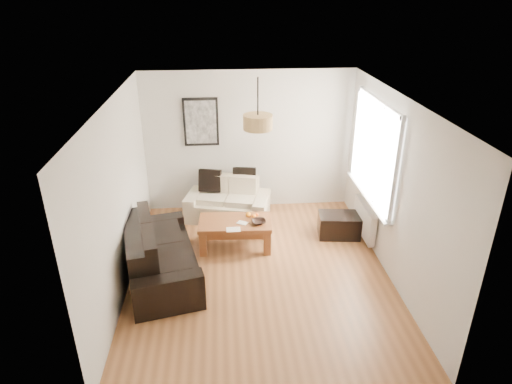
{
  "coord_description": "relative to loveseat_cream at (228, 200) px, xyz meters",
  "views": [
    {
      "loc": [
        -0.49,
        -5.47,
        3.89
      ],
      "look_at": [
        0.0,
        0.6,
        1.05
      ],
      "focal_mm": 31.03,
      "sensor_mm": 36.0,
      "label": 1
    }
  ],
  "objects": [
    {
      "name": "pendant_shade",
      "position": [
        0.42,
        -1.48,
        1.87
      ],
      "size": [
        0.4,
        0.4,
        0.2
      ],
      "primitive_type": "cylinder",
      "color": "tan",
      "rests_on": "ceiling"
    },
    {
      "name": "poster",
      "position": [
        -0.43,
        0.44,
        1.34
      ],
      "size": [
        0.62,
        0.04,
        0.87
      ],
      "primitive_type": null,
      "color": "black",
      "rests_on": "wall_back"
    },
    {
      "name": "radiator",
      "position": [
        2.24,
        -0.98,
        0.02
      ],
      "size": [
        0.1,
        0.9,
        0.52
      ],
      "primitive_type": "cube",
      "color": "white",
      "rests_on": "wall_right"
    },
    {
      "name": "ottoman",
      "position": [
        1.87,
        -0.81,
        -0.17
      ],
      "size": [
        0.73,
        0.52,
        0.39
      ],
      "primitive_type": "cube",
      "rotation": [
        0.0,
        0.0,
        -0.11
      ],
      "color": "black",
      "rests_on": "floor"
    },
    {
      "name": "cushion_right",
      "position": [
        0.32,
        0.18,
        0.32
      ],
      "size": [
        0.43,
        0.18,
        0.42
      ],
      "primitive_type": "cube",
      "rotation": [
        0.0,
        0.0,
        -0.12
      ],
      "color": "black",
      "rests_on": "loveseat_cream"
    },
    {
      "name": "orange_b",
      "position": [
        0.46,
        -0.91,
        0.15
      ],
      "size": [
        0.06,
        0.06,
        0.06
      ],
      "primitive_type": "sphere",
      "rotation": [
        0.0,
        0.0,
        -0.07
      ],
      "color": "orange",
      "rests_on": "fruit_bowl"
    },
    {
      "name": "loveseat_cream",
      "position": [
        0.0,
        0.0,
        0.0
      ],
      "size": [
        1.61,
        1.13,
        0.73
      ],
      "primitive_type": null,
      "rotation": [
        0.0,
        0.0,
        -0.25
      ],
      "color": "beige",
      "rests_on": "floor"
    },
    {
      "name": "wall_front",
      "position": [
        0.42,
        -4.03,
        0.94
      ],
      "size": [
        3.8,
        0.04,
        2.6
      ],
      "primitive_type": null,
      "color": "silver",
      "rests_on": "floor"
    },
    {
      "name": "cushion_left",
      "position": [
        -0.31,
        0.18,
        0.31
      ],
      "size": [
        0.42,
        0.21,
        0.4
      ],
      "primitive_type": "cube",
      "rotation": [
        0.0,
        0.0,
        -0.22
      ],
      "color": "black",
      "rests_on": "loveseat_cream"
    },
    {
      "name": "wall_right",
      "position": [
        2.32,
        -1.78,
        0.94
      ],
      "size": [
        0.04,
        4.5,
        2.6
      ],
      "primitive_type": null,
      "color": "silver",
      "rests_on": "floor"
    },
    {
      "name": "ceiling",
      "position": [
        0.42,
        -1.78,
        2.24
      ],
      "size": [
        3.8,
        4.5,
        0.0
      ],
      "primitive_type": null,
      "color": "white",
      "rests_on": "floor"
    },
    {
      "name": "orange_c",
      "position": [
        0.32,
        -0.89,
        0.15
      ],
      "size": [
        0.09,
        0.09,
        0.09
      ],
      "primitive_type": "sphere",
      "rotation": [
        0.0,
        0.0,
        -0.05
      ],
      "color": "orange",
      "rests_on": "fruit_bowl"
    },
    {
      "name": "papers",
      "position": [
        0.06,
        -1.3,
        0.11
      ],
      "size": [
        0.22,
        0.16,
        0.01
      ],
      "primitive_type": "cube",
      "rotation": [
        0.0,
        0.0,
        0.01
      ],
      "color": "white",
      "rests_on": "coffee_table"
    },
    {
      "name": "orange_a",
      "position": [
        0.41,
        -0.95,
        0.15
      ],
      "size": [
        0.08,
        0.08,
        0.07
      ],
      "primitive_type": "sphere",
      "rotation": [
        0.0,
        0.0,
        0.08
      ],
      "color": "orange",
      "rests_on": "fruit_bowl"
    },
    {
      "name": "coffee_table",
      "position": [
        0.1,
        -1.02,
        -0.13
      ],
      "size": [
        1.19,
        0.69,
        0.47
      ],
      "primitive_type": null,
      "rotation": [
        0.0,
        0.0,
        -0.05
      ],
      "color": "brown",
      "rests_on": "floor"
    },
    {
      "name": "floor",
      "position": [
        0.42,
        -1.78,
        -0.36
      ],
      "size": [
        4.5,
        4.5,
        0.0
      ],
      "primitive_type": "plane",
      "color": "brown",
      "rests_on": "ground"
    },
    {
      "name": "fruit_bowl",
      "position": [
        0.47,
        -1.13,
        0.14
      ],
      "size": [
        0.25,
        0.25,
        0.06
      ],
      "primitive_type": "imported",
      "rotation": [
        0.0,
        0.0,
        0.11
      ],
      "color": "black",
      "rests_on": "coffee_table"
    },
    {
      "name": "wall_back",
      "position": [
        0.42,
        0.47,
        0.94
      ],
      "size": [
        3.8,
        0.04,
        2.6
      ],
      "primitive_type": null,
      "color": "silver",
      "rests_on": "floor"
    },
    {
      "name": "window_bay",
      "position": [
        2.28,
        -0.98,
        1.24
      ],
      "size": [
        0.14,
        1.9,
        1.6
      ],
      "primitive_type": null,
      "color": "white",
      "rests_on": "wall_right"
    },
    {
      "name": "sofa_leather",
      "position": [
        -1.01,
        -1.74,
        0.05
      ],
      "size": [
        1.32,
        2.06,
        0.82
      ],
      "primitive_type": null,
      "rotation": [
        0.0,
        0.0,
        1.79
      ],
      "color": "black",
      "rests_on": "floor"
    },
    {
      "name": "wall_left",
      "position": [
        -1.48,
        -1.78,
        0.94
      ],
      "size": [
        0.04,
        4.5,
        2.6
      ],
      "primitive_type": null,
      "color": "silver",
      "rests_on": "floor"
    }
  ]
}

